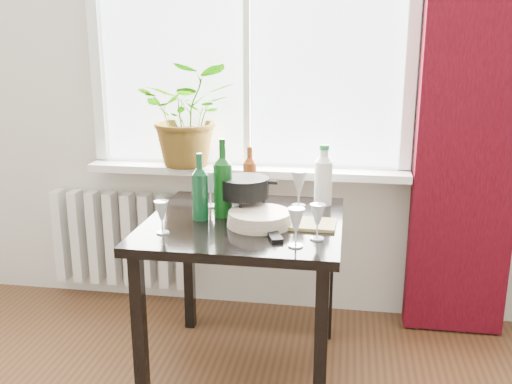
% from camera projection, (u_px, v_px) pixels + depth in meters
% --- Properties ---
extents(window, '(1.72, 0.08, 1.62)m').
position_uv_depth(window, '(248.00, 20.00, 2.93)').
color(window, white).
rests_on(window, ground).
extents(windowsill, '(1.72, 0.20, 0.04)m').
position_uv_depth(windowsill, '(246.00, 170.00, 3.06)').
color(windowsill, white).
rests_on(windowsill, ground).
extents(curtain, '(0.50, 0.12, 2.56)m').
position_uv_depth(curtain, '(474.00, 84.00, 2.73)').
color(curtain, '#36040D').
rests_on(curtain, ground).
extents(radiator, '(0.80, 0.10, 0.55)m').
position_uv_depth(radiator, '(121.00, 239.00, 3.32)').
color(radiator, silver).
rests_on(radiator, ground).
extents(table, '(0.85, 0.85, 0.74)m').
position_uv_depth(table, '(244.00, 240.00, 2.52)').
color(table, black).
rests_on(table, ground).
extents(potted_plant, '(0.56, 0.50, 0.55)m').
position_uv_depth(potted_plant, '(189.00, 115.00, 3.01)').
color(potted_plant, '#2D7E21').
rests_on(potted_plant, windowsill).
extents(wine_bottle_left, '(0.09, 0.09, 0.30)m').
position_uv_depth(wine_bottle_left, '(200.00, 186.00, 2.47)').
color(wine_bottle_left, '#0B3A1B').
rests_on(wine_bottle_left, table).
extents(wine_bottle_right, '(0.09, 0.09, 0.36)m').
position_uv_depth(wine_bottle_right, '(223.00, 177.00, 2.51)').
color(wine_bottle_right, '#0C3E10').
rests_on(wine_bottle_right, table).
extents(bottle_amber, '(0.08, 0.08, 0.27)m').
position_uv_depth(bottle_amber, '(250.00, 173.00, 2.78)').
color(bottle_amber, maroon).
rests_on(bottle_amber, table).
extents(cleaning_bottle, '(0.09, 0.09, 0.29)m').
position_uv_depth(cleaning_bottle, '(323.00, 175.00, 2.69)').
color(cleaning_bottle, silver).
rests_on(cleaning_bottle, table).
extents(wineglass_front_right, '(0.07, 0.07, 0.16)m').
position_uv_depth(wineglass_front_right, '(296.00, 227.00, 2.16)').
color(wineglass_front_right, silver).
rests_on(wineglass_front_right, table).
extents(wineglass_far_right, '(0.07, 0.07, 0.15)m').
position_uv_depth(wineglass_far_right, '(317.00, 221.00, 2.23)').
color(wineglass_far_right, silver).
rests_on(wineglass_far_right, table).
extents(wineglass_back_center, '(0.09, 0.09, 0.18)m').
position_uv_depth(wineglass_back_center, '(299.00, 188.00, 2.68)').
color(wineglass_back_center, silver).
rests_on(wineglass_back_center, table).
extents(wineglass_back_left, '(0.08, 0.08, 0.18)m').
position_uv_depth(wineglass_back_left, '(210.00, 188.00, 2.68)').
color(wineglass_back_left, silver).
rests_on(wineglass_back_left, table).
extents(wineglass_front_left, '(0.06, 0.06, 0.14)m').
position_uv_depth(wineglass_front_left, '(162.00, 217.00, 2.31)').
color(wineglass_front_left, silver).
rests_on(wineglass_front_left, table).
extents(plate_stack, '(0.34, 0.34, 0.06)m').
position_uv_depth(plate_stack, '(260.00, 219.00, 2.42)').
color(plate_stack, beige).
rests_on(plate_stack, table).
extents(fondue_pot, '(0.27, 0.24, 0.17)m').
position_uv_depth(fondue_pot, '(244.00, 196.00, 2.55)').
color(fondue_pot, black).
rests_on(fondue_pot, table).
extents(tv_remote, '(0.09, 0.16, 0.02)m').
position_uv_depth(tv_remote, '(274.00, 235.00, 2.28)').
color(tv_remote, black).
rests_on(tv_remote, table).
extents(cutting_board, '(0.26, 0.17, 0.01)m').
position_uv_depth(cutting_board, '(305.00, 224.00, 2.42)').
color(cutting_board, olive).
rests_on(cutting_board, table).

